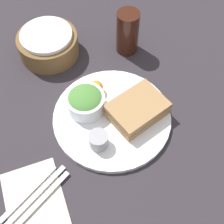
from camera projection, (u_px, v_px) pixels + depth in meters
ground_plane at (112, 119)px, 0.86m from camera, size 4.00×4.00×0.00m
plate at (112, 117)px, 0.85m from camera, size 0.32×0.32×0.01m
sandwich at (137, 109)px, 0.83m from camera, size 0.17×0.15×0.04m
salad_bowl at (85, 101)px, 0.83m from camera, size 0.11×0.11×0.06m
dressing_cup at (98, 140)px, 0.78m from camera, size 0.05×0.05×0.04m
orange_wedge at (96, 88)px, 0.87m from camera, size 0.04×0.04×0.04m
drink_glass at (127, 32)px, 0.94m from camera, size 0.07×0.07×0.14m
bread_basket at (48, 44)px, 0.96m from camera, size 0.18×0.18×0.08m
napkin at (34, 198)px, 0.74m from camera, size 0.13×0.17×0.00m
fork at (39, 203)px, 0.73m from camera, size 0.17×0.11×0.01m
knife at (34, 198)px, 0.73m from camera, size 0.18×0.11×0.01m
spoon at (29, 193)px, 0.74m from camera, size 0.16×0.10×0.01m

